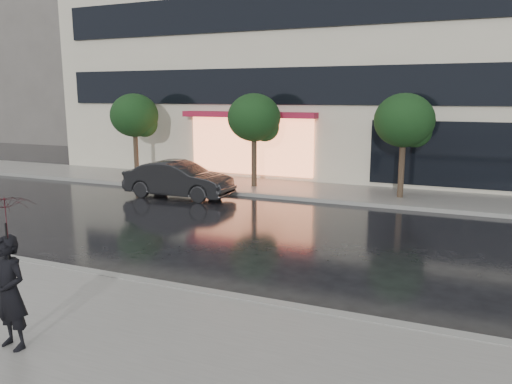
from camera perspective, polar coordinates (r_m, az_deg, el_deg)
The scene contains 11 objects.
ground at distance 11.19m, azimuth -6.49°, elevation -9.45°, with size 120.00×120.00×0.00m, color black.
sidewalk_near at distance 8.73m, azimuth -17.47°, elevation -15.59°, with size 60.00×4.50×0.12m, color slate.
sidewalk_far at distance 20.40m, azimuth 7.82°, elevation 0.04°, with size 60.00×3.50×0.12m, color slate.
curb_near at distance 10.37m, azimuth -9.27°, elevation -10.80°, with size 60.00×0.25×0.14m, color gray.
curb_far at distance 18.75m, azimuth 6.40°, elevation -0.86°, with size 60.00×0.25×0.14m, color gray.
bg_building_left at distance 48.38m, azimuth -20.84°, elevation 12.77°, with size 14.00×10.00×12.00m, color #59544F.
tree_far_west at distance 23.82m, azimuth -13.57°, elevation 8.34°, with size 2.20×2.20×3.99m.
tree_mid_west at distance 20.82m, azimuth -0.03°, elevation 8.30°, with size 2.20×2.20×3.99m.
tree_mid_east at distance 19.27m, azimuth 16.75°, elevation 7.63°, with size 2.20×2.20×3.99m.
parked_car at distance 19.50m, azimuth -8.82°, elevation 1.43°, with size 1.49×4.27×1.41m, color black.
pedestrian_with_umbrella at distance 8.23m, azimuth -26.57°, elevation -6.46°, with size 0.94×0.95×2.36m.
Camera 1 is at (5.24, -9.09, 3.89)m, focal length 35.00 mm.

